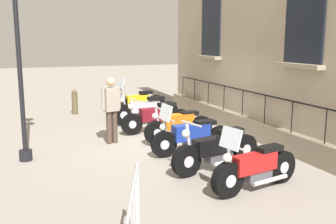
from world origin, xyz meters
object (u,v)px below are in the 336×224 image
Objects in this scene: motorcycle_yellow at (138,104)px; bollard at (75,102)px; motorcycle_maroon at (157,118)px; motorcycle_black at (217,150)px; motorcycle_blue at (192,136)px; motorcycle_red at (255,168)px; motorcycle_silver at (146,110)px; pedestrian_standing at (111,106)px; motorcycle_orange at (179,126)px.

bollard is at bearing -30.61° from motorcycle_yellow.
motorcycle_black reaches higher than motorcycle_maroon.
motorcycle_blue is 2.42m from motorcycle_red.
motorcycle_red is at bearing 90.97° from motorcycle_silver.
pedestrian_standing is at bearing 62.60° from motorcycle_yellow.
motorcycle_red is (-0.12, 1.21, -0.02)m from motorcycle_black.
motorcycle_blue is at bearing 89.48° from motorcycle_silver.
motorcycle_yellow is 2.47m from motorcycle_maroon.
pedestrian_standing is (1.66, 3.20, 0.52)m from motorcycle_yellow.
pedestrian_standing is (1.47, 0.73, 0.54)m from motorcycle_maroon.
motorcycle_yellow is at bearing -94.29° from motorcycle_maroon.
motorcycle_yellow is 0.94× the size of motorcycle_black.
motorcycle_orange is 0.92× the size of motorcycle_black.
motorcycle_maroon is 2.35m from motorcycle_blue.
motorcycle_silver is 3.07m from bollard.
motorcycle_orange is 1.83m from pedestrian_standing.
motorcycle_black is 1.27× the size of pedestrian_standing.
motorcycle_silver is (0.10, 1.23, -0.02)m from motorcycle_yellow.
motorcycle_maroon is at bearing -153.52° from pedestrian_standing.
pedestrian_standing is at bearing -14.85° from motorcycle_orange.
motorcycle_red is at bearing 103.37° from bollard.
motorcycle_yellow is 3.65m from motorcycle_orange.
motorcycle_yellow is 3.64m from pedestrian_standing.
motorcycle_maroon is 3.56m from motorcycle_black.
pedestrian_standing reaches higher than motorcycle_red.
motorcycle_maroon is 1.00× the size of motorcycle_black.
pedestrian_standing is (1.66, -4.03, 0.57)m from motorcycle_red.
motorcycle_maroon reaches higher than motorcycle_silver.
motorcycle_red is at bearing 112.35° from pedestrian_standing.
motorcycle_maroon is 1.27× the size of pedestrian_standing.
motorcycle_red is at bearing 92.18° from motorcycle_maroon.
motorcycle_maroon is at bearing -89.04° from motorcycle_black.
motorcycle_yellow is 6.02m from motorcycle_black.
motorcycle_maroon is 4.08m from bollard.
motorcycle_silver is at bearing -90.52° from motorcycle_blue.
motorcycle_silver is at bearing 128.21° from bollard.
motorcycle_maroon is 1.09× the size of motorcycle_orange.
motorcycle_silver is at bearing 85.11° from motorcycle_yellow.
motorcycle_maroon is at bearing 86.31° from motorcycle_silver.
motorcycle_yellow reaches higher than motorcycle_maroon.
motorcycle_red reaches higher than motorcycle_maroon.
motorcycle_orange is at bearing -93.65° from motorcycle_black.
motorcycle_yellow is at bearing -94.89° from motorcycle_silver.
pedestrian_standing is at bearing 94.49° from bollard.
motorcycle_red is at bearing 95.79° from motorcycle_black.
bollard is (1.82, -3.65, 0.02)m from motorcycle_maroon.
motorcycle_maroon is 1.20m from motorcycle_orange.
motorcycle_maroon reaches higher than motorcycle_orange.
motorcycle_red reaches higher than bollard.
motorcycle_black is 3.26m from pedestrian_standing.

